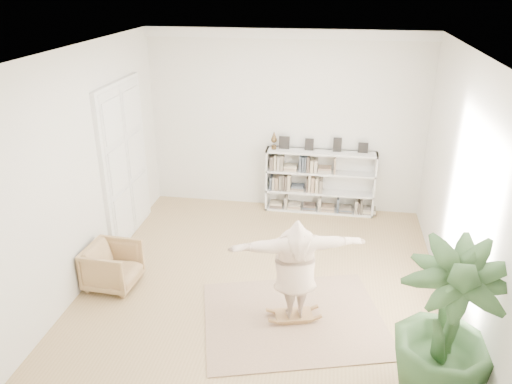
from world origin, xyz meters
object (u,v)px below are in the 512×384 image
armchair (113,266)px  houseplant (446,328)px  bookshelf (320,182)px  person (295,267)px  rocker_board (294,315)px

armchair → houseplant: size_ratio=0.38×
armchair → houseplant: bearing=-105.6°
armchair → houseplant: 4.91m
bookshelf → person: bookshelf is taller
rocker_board → person: bearing=74.2°
bookshelf → armchair: bearing=-133.2°
houseplant → rocker_board: bearing=146.1°
rocker_board → person: 0.81m
bookshelf → person: bearing=-92.8°
person → houseplant: bearing=130.2°
rocker_board → houseplant: bearing=-49.8°
bookshelf → houseplant: bearing=-72.1°
bookshelf → rocker_board: bookshelf is taller
bookshelf → armchair: 4.46m
person → houseplant: (1.73, -1.17, 0.12)m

